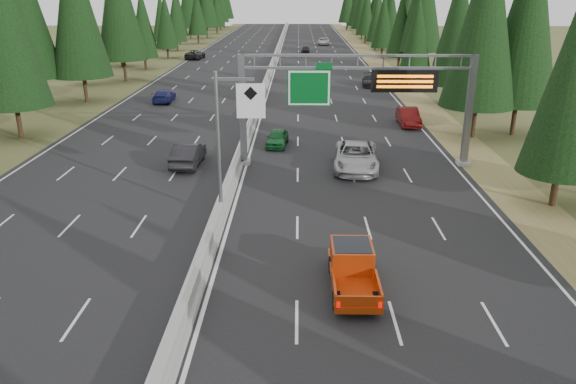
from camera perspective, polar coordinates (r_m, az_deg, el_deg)
name	(u,v)px	position (r m, az deg, el deg)	size (l,w,h in m)	color
road	(270,75)	(84.94, -1.87, 11.79)	(32.00, 260.00, 0.08)	black
shoulder_right	(390,75)	(85.91, 10.32, 11.57)	(3.60, 260.00, 0.06)	olive
shoulder_left	(150,75)	(87.66, -13.82, 11.48)	(3.60, 260.00, 0.06)	#414A22
median_barrier	(270,73)	(84.89, -1.88, 12.04)	(0.70, 260.00, 0.85)	gray
sign_gantry	(366,93)	(39.72, 7.89, 9.93)	(16.75, 0.98, 7.80)	slate
hov_sign_pole	(229,135)	(30.08, -6.02, 5.75)	(2.80, 0.50, 8.00)	slate
tree_row_right	(443,18)	(75.01, 15.46, 16.63)	(11.55, 241.59, 18.56)	black
tree_row_left	(99,8)	(81.57, -18.61, 17.26)	(12.05, 239.59, 18.87)	black
silver_minivan	(356,157)	(39.67, 6.93, 3.60)	(3.00, 6.51, 1.81)	#A1A0A5
red_pickup	(352,264)	(24.19, 6.55, -7.32)	(1.85, 5.18, 1.69)	black
car_ahead_green	(277,138)	(45.44, -1.10, 5.53)	(1.58, 3.92, 1.33)	#135724
car_ahead_dkred	(408,117)	(53.67, 12.13, 7.48)	(1.70, 4.88, 1.61)	#640F0E
car_ahead_dkgrey	(370,80)	(75.48, 8.37, 11.16)	(2.06, 5.06, 1.47)	black
car_ahead_white	(323,41)	(132.51, 3.62, 15.03)	(2.52, 5.46, 1.52)	silver
car_ahead_far	(305,49)	(116.14, 1.79, 14.32)	(1.53, 3.80, 1.29)	black
car_onc_near	(188,154)	(40.88, -10.12, 3.80)	(1.74, 5.00, 1.65)	black
car_onc_blue	(164,96)	(65.28, -12.49, 9.54)	(1.99, 4.90, 1.42)	navy
car_onc_white	(250,90)	(67.35, -3.93, 10.28)	(1.74, 4.32, 1.47)	white
car_onc_far	(195,54)	(106.03, -9.41, 13.62)	(2.69, 5.83, 1.62)	black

